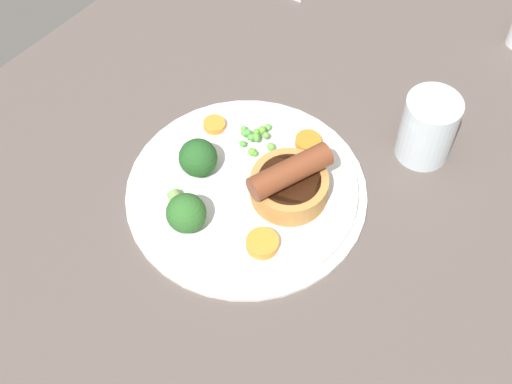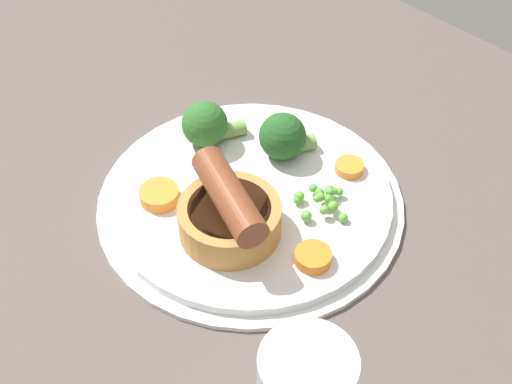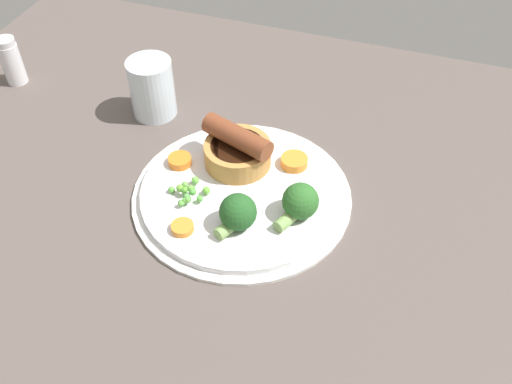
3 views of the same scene
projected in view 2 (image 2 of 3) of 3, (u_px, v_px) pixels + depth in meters
dining_table at (237, 224)px, 65.83cm from camera, size 110.00×80.00×3.00cm
dinner_plate at (248, 197)px, 65.42cm from camera, size 28.01×28.01×1.40cm
sausage_pudding at (230, 214)px, 59.74cm from camera, size 10.05×8.79×5.85cm
pea_pile at (322, 200)px, 62.72cm from camera, size 5.21×5.14×1.72cm
broccoli_floret_near at (284, 137)px, 66.74cm from camera, size 4.47×5.51×4.47cm
broccoli_floret_far at (207, 124)px, 68.03cm from camera, size 4.60×6.22×4.45cm
carrot_slice_0 at (159, 195)px, 63.58cm from camera, size 4.37×4.37×1.18cm
carrot_slice_1 at (310, 260)px, 58.51cm from camera, size 4.32×4.32×1.06cm
carrot_slice_4 at (349, 167)px, 66.38cm from camera, size 3.78×3.78×0.83cm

